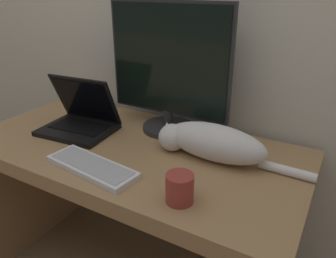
{
  "coord_description": "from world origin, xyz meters",
  "views": [
    {
      "loc": [
        0.7,
        -0.6,
        1.29
      ],
      "look_at": [
        0.19,
        0.3,
        0.83
      ],
      "focal_mm": 35.0,
      "sensor_mm": 36.0,
      "label": 1
    }
  ],
  "objects_px": {
    "monitor": "(168,70)",
    "coffee_mug": "(180,188)",
    "laptop": "(80,120)",
    "cat": "(211,141)",
    "external_keyboard": "(92,167)"
  },
  "relations": [
    {
      "from": "monitor",
      "to": "coffee_mug",
      "type": "bearing_deg",
      "value": -56.7
    },
    {
      "from": "laptop",
      "to": "cat",
      "type": "xyz_separation_m",
      "value": [
        0.59,
        0.05,
        0.02
      ]
    },
    {
      "from": "monitor",
      "to": "laptop",
      "type": "xyz_separation_m",
      "value": [
        -0.33,
        -0.2,
        -0.22
      ]
    },
    {
      "from": "monitor",
      "to": "external_keyboard",
      "type": "distance_m",
      "value": 0.5
    },
    {
      "from": "laptop",
      "to": "cat",
      "type": "bearing_deg",
      "value": -0.59
    },
    {
      "from": "monitor",
      "to": "external_keyboard",
      "type": "relative_size",
      "value": 1.49
    },
    {
      "from": "monitor",
      "to": "cat",
      "type": "xyz_separation_m",
      "value": [
        0.26,
        -0.15,
        -0.2
      ]
    },
    {
      "from": "coffee_mug",
      "to": "monitor",
      "type": "bearing_deg",
      "value": 123.3
    },
    {
      "from": "laptop",
      "to": "coffee_mug",
      "type": "xyz_separation_m",
      "value": [
        0.61,
        -0.24,
        -0.0
      ]
    },
    {
      "from": "external_keyboard",
      "to": "cat",
      "type": "xyz_separation_m",
      "value": [
        0.32,
        0.28,
        0.06
      ]
    },
    {
      "from": "coffee_mug",
      "to": "cat",
      "type": "bearing_deg",
      "value": 94.89
    },
    {
      "from": "monitor",
      "to": "external_keyboard",
      "type": "xyz_separation_m",
      "value": [
        -0.06,
        -0.43,
        -0.25
      ]
    },
    {
      "from": "monitor",
      "to": "external_keyboard",
      "type": "bearing_deg",
      "value": -98.07
    },
    {
      "from": "monitor",
      "to": "cat",
      "type": "height_order",
      "value": "monitor"
    },
    {
      "from": "monitor",
      "to": "cat",
      "type": "relative_size",
      "value": 0.95
    }
  ]
}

